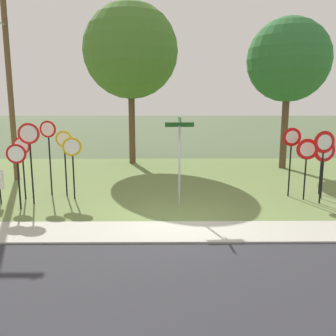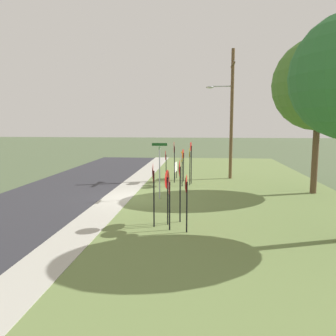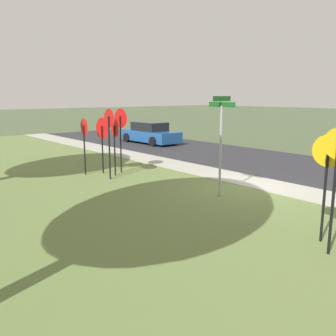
# 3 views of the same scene
# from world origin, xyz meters

# --- Properties ---
(ground_plane) EXTENTS (160.00, 160.00, 0.00)m
(ground_plane) POSITION_xyz_m (0.00, 0.00, 0.00)
(ground_plane) COLOR #4C5B3D
(road_asphalt) EXTENTS (44.00, 6.40, 0.01)m
(road_asphalt) POSITION_xyz_m (0.00, -4.80, 0.01)
(road_asphalt) COLOR #2D2D33
(road_asphalt) RESTS_ON ground_plane
(sidewalk_strip) EXTENTS (44.00, 1.60, 0.06)m
(sidewalk_strip) POSITION_xyz_m (0.00, -0.80, 0.03)
(sidewalk_strip) COLOR #ADAA9E
(sidewalk_strip) RESTS_ON ground_plane
(grass_median) EXTENTS (44.00, 12.00, 0.04)m
(grass_median) POSITION_xyz_m (0.00, 6.00, 0.02)
(grass_median) COLOR olive
(grass_median) RESTS_ON ground_plane
(stop_sign_near_left) EXTENTS (0.64, 0.11, 2.30)m
(stop_sign_near_left) POSITION_xyz_m (-5.59, 2.54, 1.69)
(stop_sign_near_left) COLOR black
(stop_sign_near_left) RESTS_ON grass_median
(stop_sign_near_right) EXTENTS (0.67, 0.16, 2.29)m
(stop_sign_near_right) POSITION_xyz_m (-3.79, 2.54, 1.69)
(stop_sign_near_right) COLOR black
(stop_sign_near_right) RESTS_ON grass_median
(stop_sign_far_left) EXTENTS (0.72, 0.12, 2.84)m
(stop_sign_far_left) POSITION_xyz_m (-5.07, 1.94, 2.10)
(stop_sign_far_left) COLOR black
(stop_sign_far_left) RESTS_ON grass_median
(stop_sign_far_center) EXTENTS (0.65, 0.11, 2.19)m
(stop_sign_far_center) POSITION_xyz_m (-5.29, 1.33, 1.61)
(stop_sign_far_center) COLOR black
(stop_sign_far_center) RESTS_ON grass_median
(stop_sign_far_right) EXTENTS (0.61, 0.10, 2.48)m
(stop_sign_far_right) POSITION_xyz_m (-4.20, 3.03, 1.80)
(stop_sign_far_right) COLOR black
(stop_sign_far_right) RESTS_ON grass_median
(stop_sign_center_tall) EXTENTS (0.62, 0.12, 2.85)m
(stop_sign_center_tall) POSITION_xyz_m (-4.80, 3.11, 2.06)
(stop_sign_center_tall) COLOR black
(stop_sign_center_tall) RESTS_ON grass_median
(yield_sign_near_left) EXTENTS (0.83, 0.14, 2.21)m
(yield_sign_near_left) POSITION_xyz_m (5.32, 2.55, 1.67)
(yield_sign_near_left) COLOR black
(yield_sign_near_left) RESTS_ON grass_median
(yield_sign_near_right) EXTENTS (0.75, 0.14, 2.24)m
(yield_sign_near_right) POSITION_xyz_m (4.63, 2.41, 1.70)
(yield_sign_near_right) COLOR black
(yield_sign_near_right) RESTS_ON grass_median
(yield_sign_far_left) EXTENTS (0.77, 0.13, 2.56)m
(yield_sign_far_left) POSITION_xyz_m (4.99, 1.90, 1.96)
(yield_sign_far_left) COLOR black
(yield_sign_far_left) RESTS_ON grass_median
(yield_sign_far_right) EXTENTS (0.69, 0.10, 2.60)m
(yield_sign_far_right) POSITION_xyz_m (4.22, 2.89, 1.97)
(yield_sign_far_right) COLOR black
(yield_sign_far_right) RESTS_ON grass_median
(yield_sign_center) EXTENTS (0.67, 0.11, 2.20)m
(yield_sign_center) POSITION_xyz_m (5.54, 3.22, 1.67)
(yield_sign_center) COLOR black
(yield_sign_center) RESTS_ON grass_median
(street_name_post) EXTENTS (0.96, 0.82, 3.04)m
(street_name_post) POSITION_xyz_m (0.02, 1.55, 1.84)
(street_name_post) COLOR #9EA0A8
(street_name_post) RESTS_ON grass_median
(utility_pole) EXTENTS (2.10, 2.01, 9.38)m
(utility_pole) POSITION_xyz_m (-7.28, 5.86, 5.07)
(utility_pole) COLOR brown
(utility_pole) RESTS_ON grass_median
(notice_board) EXTENTS (1.10, 0.13, 1.25)m
(notice_board) POSITION_xyz_m (-6.58, 1.95, 0.87)
(notice_board) COLOR black
(notice_board) RESTS_ON grass_median
(oak_tree_left) EXTENTS (5.23, 5.23, 8.89)m
(oak_tree_left) POSITION_xyz_m (-2.35, 10.38, 6.30)
(oak_tree_left) COLOR brown
(oak_tree_left) RESTS_ON grass_median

